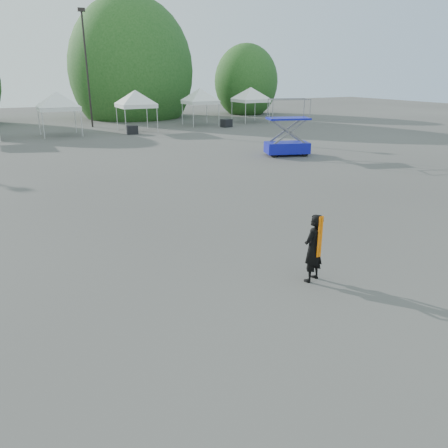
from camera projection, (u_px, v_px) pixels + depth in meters
name	position (u px, v px, depth m)	size (l,w,h in m)	color
ground	(232.00, 261.00, 11.54)	(120.00, 120.00, 0.00)	#474442
light_pole_east	(86.00, 62.00, 37.81)	(0.60, 0.25, 9.80)	black
tree_mid_e	(132.00, 71.00, 46.51)	(5.12, 5.12, 7.79)	#382314
tree_far_e	(246.00, 82.00, 50.92)	(3.84, 3.84, 5.84)	#382314
tent_e	(57.00, 95.00, 33.24)	(4.19, 4.19, 3.88)	silver
tent_f	(135.00, 93.00, 35.86)	(4.06, 4.06, 3.88)	silver
tent_g	(200.00, 91.00, 39.95)	(3.89, 3.89, 3.88)	silver
tent_h	(251.00, 90.00, 42.52)	(4.11, 4.11, 3.88)	silver
man	(313.00, 248.00, 10.21)	(0.71, 0.59, 1.66)	black
scissor_lift	(288.00, 128.00, 25.56)	(2.80, 1.99, 3.27)	#0C0B94
crate_mid	(132.00, 130.00, 34.93)	(0.87, 0.68, 0.68)	black
crate_east	(226.00, 123.00, 39.44)	(0.90, 0.70, 0.70)	black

